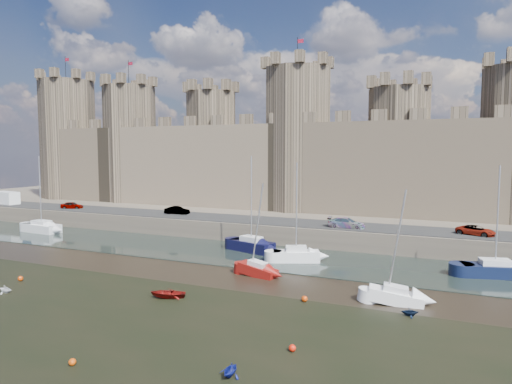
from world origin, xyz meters
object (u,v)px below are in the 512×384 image
at_px(car_0, 72,205).
at_px(car_1, 177,210).
at_px(van, 7,198).
at_px(car_3, 476,231).
at_px(sailboat_5, 396,295).
at_px(sailboat_0, 42,227).
at_px(sailboat_1, 251,245).
at_px(sailboat_2, 296,254).
at_px(sailboat_3, 495,269).
at_px(car_2, 346,223).
at_px(sailboat_4, 258,269).

relative_size(car_0, car_1, 0.93).
relative_size(car_0, van, 0.67).
bearing_deg(car_3, sailboat_5, -177.74).
bearing_deg(sailboat_0, sailboat_1, 4.82).
bearing_deg(car_3, sailboat_2, 139.92).
relative_size(car_0, sailboat_3, 0.33).
xyz_separation_m(sailboat_0, sailboat_2, (40.55, -2.04, -0.01)).
distance_m(car_1, sailboat_0, 20.14).
relative_size(car_2, sailboat_0, 0.41).
bearing_deg(sailboat_2, car_3, 7.17).
bearing_deg(sailboat_4, sailboat_3, 32.92).
height_order(sailboat_3, sailboat_4, sailboat_3).
height_order(car_0, car_2, car_2).
distance_m(sailboat_2, sailboat_3, 19.60).
relative_size(sailboat_2, sailboat_3, 1.01).
xyz_separation_m(car_3, sailboat_5, (-6.45, -20.25, -2.40)).
bearing_deg(car_0, sailboat_2, -123.12).
bearing_deg(car_2, sailboat_2, 158.57).
bearing_deg(sailboat_3, sailboat_4, -172.05).
bearing_deg(car_3, sailboat_4, 150.92).
bearing_deg(car_2, car_3, -88.39).
relative_size(van, sailboat_2, 0.49).
distance_m(car_1, sailboat_1, 18.71).
bearing_deg(van, sailboat_2, -1.75).
bearing_deg(sailboat_4, car_2, 83.36).
relative_size(car_0, car_3, 0.85).
bearing_deg(sailboat_1, car_3, 33.51).
bearing_deg(sailboat_1, sailboat_3, 14.34).
distance_m(van, sailboat_2, 59.83).
relative_size(car_2, sailboat_2, 0.43).
xyz_separation_m(car_0, car_1, (19.98, 1.20, 0.02)).
xyz_separation_m(car_1, car_3, (41.01, -1.12, -0.05)).
distance_m(car_3, van, 76.89).
bearing_deg(sailboat_5, sailboat_2, 132.37).
height_order(sailboat_0, sailboat_2, sailboat_0).
xyz_separation_m(sailboat_2, sailboat_3, (19.51, 1.90, -0.03)).
bearing_deg(sailboat_1, car_0, -175.68).
xyz_separation_m(van, sailboat_3, (78.32, -8.68, -2.83)).
bearing_deg(van, car_3, 8.33).
height_order(sailboat_0, sailboat_4, sailboat_0).
bearing_deg(sailboat_5, sailboat_1, 138.01).
height_order(van, sailboat_2, sailboat_2).
distance_m(sailboat_1, sailboat_5, 22.12).
bearing_deg(car_1, car_2, -101.98).
distance_m(car_1, car_2, 26.43).
distance_m(car_0, sailboat_0, 8.93).
bearing_deg(sailboat_3, sailboat_0, 165.63).
bearing_deg(car_1, car_3, -99.20).
height_order(sailboat_0, sailboat_5, sailboat_0).
bearing_deg(car_1, van, 83.92).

